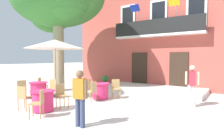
% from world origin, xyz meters
% --- Properties ---
extents(ground_plane, '(120.00, 120.00, 0.00)m').
position_xyz_m(ground_plane, '(0.00, 0.00, 0.00)').
color(ground_plane, silver).
extents(building_facade, '(13.00, 5.09, 7.50)m').
position_xyz_m(building_facade, '(0.66, 6.99, 3.75)').
color(building_facade, '#B24C42').
rests_on(building_facade, ground).
extents(entrance_step_platform, '(5.98, 2.63, 0.25)m').
position_xyz_m(entrance_step_platform, '(0.66, 3.68, 0.12)').
color(entrance_step_platform, silver).
rests_on(entrance_step_platform, ground).
extents(plane_tree, '(5.83, 5.12, 7.18)m').
position_xyz_m(plane_tree, '(-4.01, 0.93, 5.34)').
color(plane_tree, gray).
rests_on(plane_tree, ground).
extents(cafe_table_near_tree, '(0.86, 0.86, 0.76)m').
position_xyz_m(cafe_table_near_tree, '(-3.18, -1.04, 0.39)').
color(cafe_table_near_tree, '#E52D66').
rests_on(cafe_table_near_tree, ground).
extents(cafe_chair_near_tree_0, '(0.47, 0.47, 0.91)m').
position_xyz_m(cafe_chair_near_tree_0, '(-2.46, -0.82, 0.53)').
color(cafe_chair_near_tree_0, tan).
rests_on(cafe_chair_near_tree_0, ground).
extents(cafe_chair_near_tree_1, '(0.56, 0.56, 0.91)m').
position_xyz_m(cafe_chair_near_tree_1, '(-3.70, -0.50, 0.53)').
color(cafe_chair_near_tree_1, tan).
rests_on(cafe_chair_near_tree_1, ground).
extents(cafe_chair_near_tree_2, '(0.53, 0.53, 0.91)m').
position_xyz_m(cafe_chair_near_tree_2, '(-3.44, -1.75, 0.53)').
color(cafe_chair_near_tree_2, tan).
rests_on(cafe_chair_near_tree_2, ground).
extents(cafe_table_middle, '(0.86, 0.86, 0.76)m').
position_xyz_m(cafe_table_middle, '(-0.45, 0.39, 0.39)').
color(cafe_table_middle, '#E52D66').
rests_on(cafe_table_middle, ground).
extents(cafe_chair_middle_0, '(0.56, 0.56, 0.91)m').
position_xyz_m(cafe_chair_middle_0, '(0.06, 0.95, 0.53)').
color(cafe_chair_middle_0, tan).
rests_on(cafe_chair_middle_0, ground).
extents(cafe_chair_middle_1, '(0.48, 0.48, 0.91)m').
position_xyz_m(cafe_chair_middle_1, '(-1.20, 0.50, 0.53)').
color(cafe_chair_middle_1, tan).
rests_on(cafe_chair_middle_1, ground).
extents(cafe_chair_middle_2, '(0.41, 0.41, 0.91)m').
position_xyz_m(cafe_chair_middle_2, '(-0.35, -0.35, 0.53)').
color(cafe_chair_middle_2, tan).
rests_on(cafe_chair_middle_2, ground).
extents(cafe_table_front, '(0.86, 0.86, 0.76)m').
position_xyz_m(cafe_table_front, '(-0.92, -2.42, 0.39)').
color(cafe_table_front, '#E52D66').
rests_on(cafe_table_front, ground).
extents(cafe_chair_front_0, '(0.49, 0.49, 0.91)m').
position_xyz_m(cafe_chair_front_0, '(-0.80, -1.68, 0.53)').
color(cafe_chair_front_0, tan).
rests_on(cafe_chair_front_0, ground).
extents(cafe_chair_front_1, '(0.51, 0.51, 0.91)m').
position_xyz_m(cafe_chair_front_1, '(-1.59, -2.76, 0.53)').
color(cafe_chair_front_1, tan).
rests_on(cafe_chair_front_1, ground).
extents(cafe_chair_front_2, '(0.56, 0.56, 0.91)m').
position_xyz_m(cafe_chair_front_2, '(-0.39, -2.96, 0.53)').
color(cafe_chair_front_2, tan).
rests_on(cafe_chair_front_2, ground).
extents(cafe_umbrella, '(2.90, 2.90, 2.85)m').
position_xyz_m(cafe_umbrella, '(-2.60, -0.46, 2.61)').
color(cafe_umbrella, '#997A56').
rests_on(cafe_umbrella, ground).
extents(ground_planter_left, '(0.47, 0.47, 0.75)m').
position_xyz_m(ground_planter_left, '(-2.68, 3.82, 0.42)').
color(ground_planter_left, slate).
rests_on(ground_planter_left, ground).
extents(pedestrian_near_entrance, '(0.53, 0.29, 1.60)m').
position_xyz_m(pedestrian_near_entrance, '(1.30, -2.82, 0.90)').
color(pedestrian_near_entrance, '#384260').
rests_on(pedestrian_near_entrance, ground).
extents(pedestrian_mid_plaza, '(0.53, 0.39, 1.66)m').
position_xyz_m(pedestrian_mid_plaza, '(3.44, 1.25, 0.94)').
color(pedestrian_mid_plaza, silver).
rests_on(pedestrian_mid_plaza, ground).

